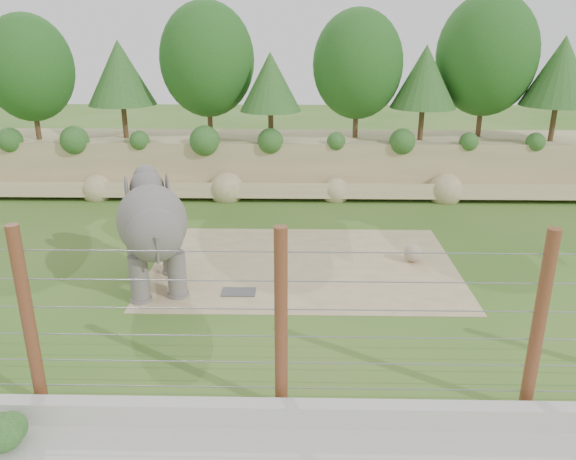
{
  "coord_description": "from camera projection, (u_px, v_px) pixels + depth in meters",
  "views": [
    {
      "loc": [
        0.34,
        -14.2,
        7.42
      ],
      "look_at": [
        0.0,
        2.0,
        1.6
      ],
      "focal_mm": 35.0,
      "sensor_mm": 36.0,
      "label": 1
    }
  ],
  "objects": [
    {
      "name": "stone_ball",
      "position": [
        413.0,
        253.0,
        18.84
      ],
      "size": [
        0.61,
        0.61,
        0.61
      ],
      "primitive_type": "sphere",
      "color": "gray",
      "rests_on": "dirt_patch"
    },
    {
      "name": "drain_grate",
      "position": [
        239.0,
        292.0,
        16.71
      ],
      "size": [
        1.0,
        0.6,
        0.03
      ],
      "primitive_type": "cube",
      "color": "#262628",
      "rests_on": "dirt_patch"
    },
    {
      "name": "barrier_fence",
      "position": [
        281.0,
        323.0,
        10.97
      ],
      "size": [
        20.26,
        0.26,
        4.0
      ],
      "color": "#582915",
      "rests_on": "ground"
    },
    {
      "name": "dirt_patch",
      "position": [
        304.0,
        265.0,
        18.69
      ],
      "size": [
        10.0,
        7.0,
        0.02
      ],
      "primitive_type": "cube",
      "color": "tan",
      "rests_on": "ground"
    },
    {
      "name": "retaining_wall",
      "position": [
        281.0,
        414.0,
        11.09
      ],
      "size": [
        26.0,
        0.35,
        0.5
      ],
      "primitive_type": "cube",
      "color": "#B5B2A8",
      "rests_on": "ground"
    },
    {
      "name": "elephant",
      "position": [
        153.0,
        236.0,
        16.6
      ],
      "size": [
        2.91,
        4.41,
        3.29
      ],
      "primitive_type": null,
      "rotation": [
        0.0,
        0.0,
        0.31
      ],
      "color": "#5F5955",
      "rests_on": "ground"
    },
    {
      "name": "back_embankment",
      "position": [
        305.0,
        107.0,
        26.46
      ],
      "size": [
        30.0,
        5.52,
        8.77
      ],
      "color": "tan",
      "rests_on": "ground"
    },
    {
      "name": "ground",
      "position": [
        287.0,
        307.0,
        15.88
      ],
      "size": [
        90.0,
        90.0,
        0.0
      ],
      "primitive_type": "plane",
      "color": "#316319",
      "rests_on": "ground"
    }
  ]
}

